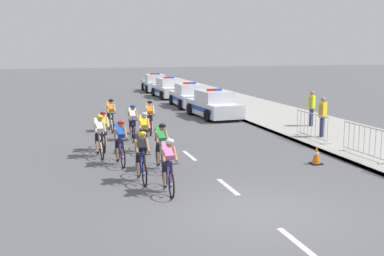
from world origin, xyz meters
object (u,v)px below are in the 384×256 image
spectator_middle (323,114)px  crowd_barrier_rear (312,126)px  crowd_barrier_middle (364,142)px  cyclist_seventh (103,130)px  traffic_cone_near (316,155)px  police_car_furthest (155,84)px  cyclist_sixth (99,135)px  cyclist_ninth (133,122)px  spectator_closest (312,106)px  cyclist_lead (168,164)px  cyclist_tenth (111,114)px  cyclist_eighth (150,116)px  police_car_second (189,96)px  cyclist_third (161,145)px  police_car_nearest (214,105)px  police_car_third (169,89)px  cyclist_second (141,155)px  cyclist_fifth (144,131)px  cyclist_fourth (120,141)px

spectator_middle → crowd_barrier_rear: bearing=-155.2°
crowd_barrier_middle → cyclist_seventh: bearing=154.7°
traffic_cone_near → police_car_furthest: bearing=89.8°
cyclist_sixth → cyclist_ninth: bearing=59.5°
spectator_middle → spectator_closest: bearing=69.1°
cyclist_lead → crowd_barrier_rear: size_ratio=0.74×
cyclist_lead → cyclist_tenth: 9.92m
cyclist_eighth → police_car_second: (4.35, 9.02, -0.11)m
cyclist_third → police_car_nearest: 11.56m
cyclist_lead → cyclist_sixth: (-1.37, 4.79, 0.00)m
cyclist_third → cyclist_tenth: size_ratio=1.00×
cyclist_third → cyclist_tenth: 7.48m
police_car_third → spectator_closest: spectator_closest is taller
crowd_barrier_middle → spectator_closest: bearing=76.0°
cyclist_sixth → cyclist_seventh: 1.04m
cyclist_seventh → cyclist_lead: bearing=-78.8°
cyclist_third → police_car_third: 21.83m
cyclist_second → spectator_closest: 11.60m
police_car_nearest → police_car_second: (-0.00, 4.99, 0.00)m
cyclist_eighth → police_car_third: police_car_third is taller
traffic_cone_near → cyclist_third: bearing=171.7°
crowd_barrier_rear → spectator_middle: bearing=24.8°
cyclist_fifth → police_car_second: police_car_second is taller
cyclist_seventh → traffic_cone_near: cyclist_seventh is taller
police_car_furthest → crowd_barrier_middle: (1.78, -27.20, -0.03)m
cyclist_tenth → cyclist_ninth: bearing=-74.9°
cyclist_fourth → crowd_barrier_rear: 8.20m
cyclist_ninth → cyclist_tenth: size_ratio=1.00×
cyclist_seventh → police_car_third: (6.68, 17.86, -0.11)m
cyclist_fourth → crowd_barrier_middle: bearing=-11.2°
cyclist_second → cyclist_tenth: (0.08, 8.66, 0.00)m
cyclist_eighth → cyclist_seventh: bearing=-128.1°
cyclist_third → cyclist_seventh: (-1.49, 3.34, 0.00)m
cyclist_second → cyclist_sixth: 3.65m
cyclist_sixth → police_car_furthest: size_ratio=0.38×
cyclist_lead → police_car_second: bearing=72.7°
police_car_third → crowd_barrier_rear: 18.62m
cyclist_fourth → crowd_barrier_rear: bearing=12.0°
crowd_barrier_middle → crowd_barrier_rear: (-0.11, 3.32, 0.00)m
police_car_furthest → cyclist_eighth: bearing=-102.1°
police_car_nearest → crowd_barrier_middle: (1.78, -10.99, -0.03)m
cyclist_second → crowd_barrier_middle: (7.81, 0.56, -0.14)m
cyclist_fifth → spectator_closest: size_ratio=1.03×
cyclist_sixth → spectator_closest: 10.76m
cyclist_seventh → police_car_nearest: (6.68, 6.99, -0.11)m
cyclist_tenth → crowd_barrier_middle: size_ratio=0.74×
cyclist_lead → spectator_middle: spectator_middle is taller
cyclist_fourth → cyclist_seventh: same height
cyclist_fifth → spectator_middle: (7.59, 0.33, 0.30)m
spectator_closest → cyclist_sixth: bearing=-162.2°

